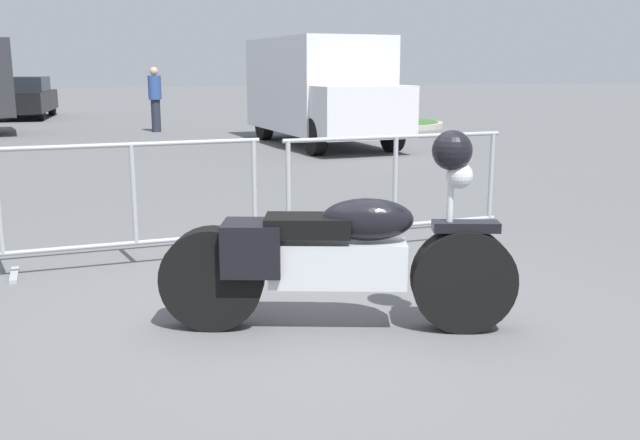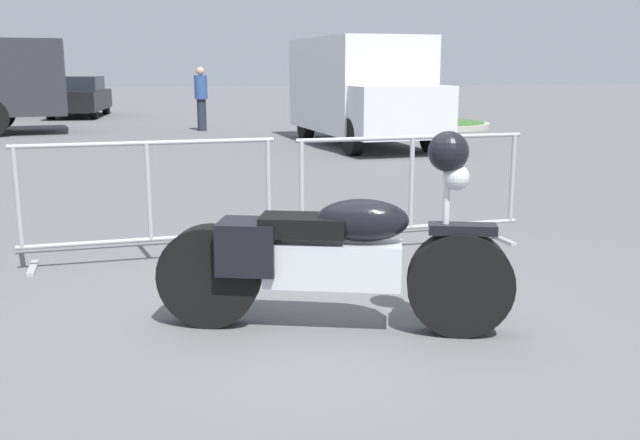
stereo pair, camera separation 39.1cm
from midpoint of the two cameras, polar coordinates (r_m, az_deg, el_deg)
The scene contains 8 objects.
ground_plane at distance 4.83m, azimuth -2.39°, elevation -8.33°, with size 120.00×120.00×0.00m, color #5B5B5E.
motorcycle at distance 4.59m, azimuth -1.04°, elevation -2.88°, with size 2.26×0.88×1.31m.
crowd_barrier_near at distance 6.33m, azimuth -16.37°, elevation 1.33°, with size 2.22×0.58×1.07m.
crowd_barrier_far at distance 6.76m, azimuth 4.38°, elevation 2.45°, with size 2.22×0.58×1.07m.
delivery_van at distance 15.90m, azimuth -0.72°, elevation 10.53°, with size 2.43×5.17×2.31m.
parked_car_black at distance 26.15m, azimuth -23.04°, elevation 9.02°, with size 1.90×4.15×1.38m.
pedestrian at distance 19.56m, azimuth -13.63°, elevation 9.56°, with size 0.47×0.47×1.69m.
planter_island at distance 20.78m, azimuth 4.57°, elevation 8.23°, with size 3.26×3.26×1.04m.
Camera 1 is at (-1.28, -4.35, 1.69)m, focal length 40.00 mm.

